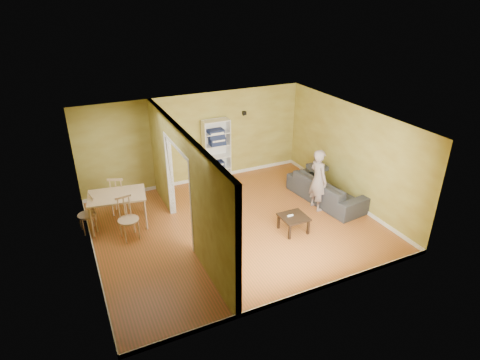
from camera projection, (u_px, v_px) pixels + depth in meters
name	position (u px, v px, depth m)	size (l,w,h in m)	color
room_shell	(236.00, 177.00, 9.10)	(6.50, 6.50, 6.50)	#B8582D
partition	(185.00, 187.00, 8.64)	(0.22, 5.50, 2.60)	tan
wall_speaker	(244.00, 113.00, 11.61)	(0.10, 0.10, 0.10)	black
sofa	(326.00, 186.00, 10.62)	(0.99, 2.30, 0.88)	black
person	(319.00, 175.00, 10.04)	(0.54, 0.69, 1.90)	slate
bookshelf	(216.00, 150.00, 11.59)	(0.78, 0.34, 1.86)	white
paper_box_navy_a	(217.00, 165.00, 11.74)	(0.40, 0.26, 0.20)	navy
paper_box_navy_b	(217.00, 141.00, 11.43)	(0.44, 0.29, 0.23)	#0D1C4A
paper_box_navy_c	(216.00, 133.00, 11.32)	(0.45, 0.30, 0.23)	navy
coffee_table	(294.00, 219.00, 9.31)	(0.60, 0.60, 0.40)	black
game_controller	(290.00, 216.00, 9.29)	(0.15, 0.04, 0.03)	white
dining_table	(117.00, 198.00, 9.40)	(1.31, 0.87, 0.82)	tan
chair_left	(87.00, 214.00, 9.27)	(0.42, 0.42, 0.92)	tan
chair_near	(128.00, 219.00, 8.99)	(0.47, 0.47, 1.01)	#D1AE87
chair_far	(119.00, 194.00, 10.02)	(0.48, 0.48, 1.04)	tan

